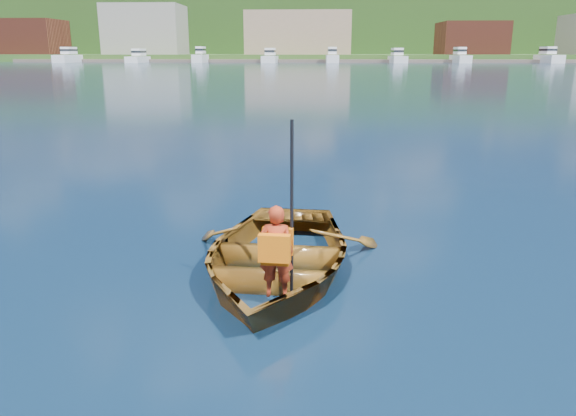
{
  "coord_description": "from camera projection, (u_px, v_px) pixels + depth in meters",
  "views": [
    {
      "loc": [
        -0.36,
        -6.21,
        2.69
      ],
      "look_at": [
        -0.66,
        0.39,
        0.86
      ],
      "focal_mm": 35.0,
      "sensor_mm": 36.0,
      "label": 1
    }
  ],
  "objects": [
    {
      "name": "ground",
      "position": [
        342.0,
        286.0,
        6.68
      ],
      "size": [
        600.0,
        600.0,
        0.0
      ],
      "color": "#121E3F",
      "rests_on": "ground"
    },
    {
      "name": "rowboat",
      "position": [
        275.0,
        255.0,
        7.02
      ],
      "size": [
        2.99,
        3.96,
        0.77
      ],
      "color": "brown",
      "rests_on": "ground"
    },
    {
      "name": "child_paddler",
      "position": [
        276.0,
        250.0,
        6.04
      ],
      "size": [
        0.4,
        0.36,
        1.92
      ],
      "color": "#AD3319",
      "rests_on": "ground"
    },
    {
      "name": "shoreline",
      "position": [
        315.0,
        33.0,
        231.62
      ],
      "size": [
        400.0,
        140.0,
        22.0
      ],
      "color": "#3C5720",
      "rests_on": "ground"
    },
    {
      "name": "dock",
      "position": [
        306.0,
        61.0,
        149.11
      ],
      "size": [
        160.05,
        9.0,
        0.8
      ],
      "color": "#62554B",
      "rests_on": "ground"
    },
    {
      "name": "waterfront_buildings",
      "position": [
        289.0,
        34.0,
        163.72
      ],
      "size": [
        202.0,
        16.0,
        14.0
      ],
      "color": "brown",
      "rests_on": "ground"
    },
    {
      "name": "marina_yachts",
      "position": [
        338.0,
        57.0,
        143.99
      ],
      "size": [
        139.69,
        12.84,
        4.32
      ],
      "color": "white",
      "rests_on": "ground"
    },
    {
      "name": "hillside_trees",
      "position": [
        278.0,
        14.0,
        231.59
      ],
      "size": [
        300.49,
        88.38,
        25.4
      ],
      "color": "#382314",
      "rests_on": "ground"
    }
  ]
}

